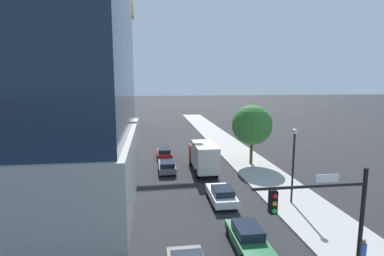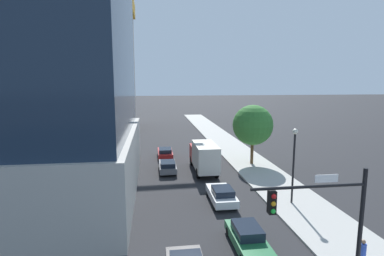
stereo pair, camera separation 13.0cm
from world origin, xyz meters
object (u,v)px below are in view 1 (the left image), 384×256
construction_building (95,57)px  pedestrian_blue_shirt (363,254)px  car_green (248,238)px  car_red (164,153)px  car_gray (167,166)px  car_white (221,195)px  box_truck (203,156)px  street_tree (252,125)px  traffic_light_pole (324,211)px  street_lamp (294,155)px

construction_building → pedestrian_blue_shirt: (21.79, -51.62, -13.65)m
car_green → pedestrian_blue_shirt: 6.00m
car_red → car_gray: bearing=-90.0°
car_white → box_truck: box_truck is taller
street_tree → car_green: street_tree is taller
traffic_light_pole → car_green: bearing=116.3°
street_lamp → car_gray: 14.40m
street_tree → box_truck: size_ratio=0.94×
street_tree → car_red: (-10.17, 4.73, -4.12)m
car_green → pedestrian_blue_shirt: size_ratio=2.72×
car_white → car_red: bearing=104.4°
car_gray → car_white: 10.00m
car_red → street_lamp: bearing=-59.9°
construction_building → car_green: construction_building is taller
car_red → box_truck: size_ratio=0.61×
car_red → pedestrian_blue_shirt: (9.16, -25.53, 0.32)m
street_lamp → car_white: (-5.61, 1.01, -3.40)m
construction_building → car_gray: construction_building is taller
street_lamp → street_tree: (0.58, 11.83, 0.71)m
traffic_light_pole → car_green: size_ratio=1.27×
car_red → box_truck: bearing=-59.9°
car_red → car_white: 16.05m
traffic_light_pole → street_tree: street_tree is taller
construction_building → car_green: 53.24m
traffic_light_pole → construction_building: bearing=109.5°
car_gray → box_truck: size_ratio=0.58×
car_gray → construction_building: bearing=111.2°
construction_building → street_tree: (22.79, -30.83, -9.85)m
car_green → street_lamp: bearing=46.7°
street_tree → car_green: 19.27m
construction_building → car_red: size_ratio=7.36×
street_tree → car_white: 13.12m
traffic_light_pole → street_lamp: size_ratio=0.97×
car_green → car_white: car_white is taller
street_lamp → box_truck: 11.42m
car_red → car_white: bearing=-75.6°
car_white → car_green: bearing=-90.0°
street_tree → car_white: (-6.18, -10.81, -4.11)m
street_lamp → construction_building: bearing=117.5°
car_gray → car_white: car_white is taller
car_gray → box_truck: (3.99, -0.50, 1.16)m
street_tree → car_red: bearing=155.0°
construction_building → car_white: size_ratio=7.65×
construction_building → street_lamp: bearing=-62.5°
car_green → car_white: bearing=90.0°
construction_building → car_gray: 37.54m
street_lamp → car_red: size_ratio=1.33×
construction_building → car_red: (12.62, -26.10, -13.97)m
pedestrian_blue_shirt → street_tree: bearing=87.2°
box_truck → pedestrian_blue_shirt: 19.37m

